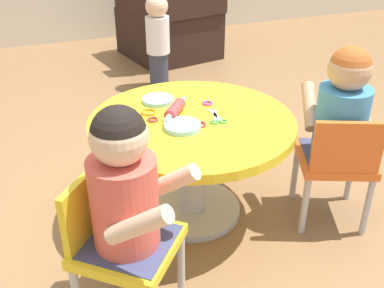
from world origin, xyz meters
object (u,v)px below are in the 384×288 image
at_px(craft_table, 192,144).
at_px(seated_child_right, 343,108).
at_px(child_chair_right, 337,161).
at_px(toddler_standing, 158,39).
at_px(armchair_dark, 172,22).
at_px(craft_scissors, 217,119).
at_px(seated_child_left, 125,186).
at_px(child_chair_left, 119,242).
at_px(rolling_pin, 175,109).

bearing_deg(craft_table, seated_child_right, -22.68).
relative_size(child_chair_right, toddler_standing, 0.80).
relative_size(armchair_dark, toddler_standing, 1.26).
xyz_separation_m(child_chair_right, armchair_dark, (0.09, 2.42, 0.00)).
xyz_separation_m(craft_table, craft_scissors, (0.09, -0.04, 0.12)).
height_order(seated_child_right, armchair_dark, armchair_dark).
bearing_deg(armchair_dark, seated_child_left, -111.60).
relative_size(toddler_standing, craft_scissors, 4.82).
relative_size(child_chair_left, seated_child_left, 1.05).
bearing_deg(child_chair_left, seated_child_left, -40.73).
xyz_separation_m(child_chair_left, seated_child_right, (0.99, 0.20, 0.23)).
xyz_separation_m(armchair_dark, rolling_pin, (-0.69, -2.09, 0.19)).
xyz_separation_m(seated_child_left, child_chair_right, (0.94, 0.19, -0.23)).
relative_size(craft_table, toddler_standing, 1.28).
distance_m(child_chair_left, armchair_dark, 2.80).
bearing_deg(seated_child_right, armchair_dark, 88.10).
distance_m(craft_table, craft_scissors, 0.16).
relative_size(craft_table, seated_child_right, 1.68).
relative_size(child_chair_left, craft_scissors, 3.84).
height_order(toddler_standing, craft_scissors, toddler_standing).
distance_m(seated_child_left, seated_child_right, 0.98).
height_order(seated_child_left, rolling_pin, seated_child_left).
relative_size(seated_child_left, rolling_pin, 2.62).
height_order(child_chair_right, toddler_standing, toddler_standing).
bearing_deg(armchair_dark, toddler_standing, -116.99).
bearing_deg(seated_child_right, child_chair_left, -168.31).
bearing_deg(seated_child_left, craft_table, 49.75).
bearing_deg(child_chair_right, rolling_pin, 150.82).
height_order(child_chair_left, child_chair_right, same).
xyz_separation_m(child_chair_left, rolling_pin, (0.37, 0.50, 0.19)).
distance_m(child_chair_left, seated_child_left, 0.23).
bearing_deg(child_chair_right, seated_child_left, -168.37).
bearing_deg(child_chair_left, child_chair_right, 9.79).
bearing_deg(rolling_pin, armchair_dark, 71.62).
distance_m(craft_table, rolling_pin, 0.16).
bearing_deg(armchair_dark, rolling_pin, -108.38).
distance_m(child_chair_left, seated_child_right, 1.03).
relative_size(seated_child_left, child_chair_right, 0.95).
distance_m(seated_child_left, rolling_pin, 0.63).
xyz_separation_m(child_chair_left, craft_scissors, (0.52, 0.40, 0.17)).
height_order(seated_child_left, seated_child_right, same).
relative_size(craft_table, child_chair_right, 1.60).
height_order(child_chair_left, rolling_pin, child_chair_left).
height_order(armchair_dark, toddler_standing, armchair_dark).
bearing_deg(rolling_pin, seated_child_left, -122.93).
bearing_deg(seated_child_left, toddler_standing, 70.17).
height_order(child_chair_left, toddler_standing, toddler_standing).
relative_size(child_chair_right, craft_scissors, 3.84).
height_order(craft_table, armchair_dark, armchair_dark).
bearing_deg(child_chair_left, seated_child_right, 11.69).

